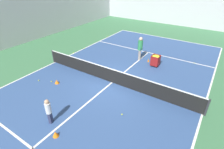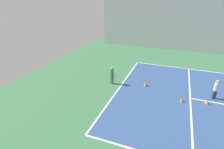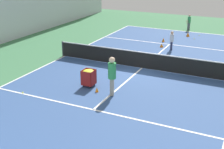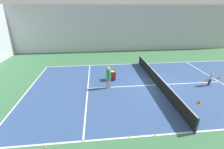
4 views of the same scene
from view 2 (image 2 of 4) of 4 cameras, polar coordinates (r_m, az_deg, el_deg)
line_baseline_near at (r=12.66m, az=2.84°, el=-3.76°), size 10.47×0.10×0.00m
line_service_near at (r=12.27m, az=24.18°, el=-7.09°), size 10.47×0.10×0.00m
player_near_baseline at (r=12.67m, az=0.03°, el=0.12°), size 0.36×0.62×1.34m
child_midcourt at (r=12.58m, az=30.83°, el=-3.87°), size 0.34×0.34×1.30m
training_cone_1 at (r=11.62m, az=21.90°, el=-7.64°), size 0.22×0.22×0.29m
training_cone_2 at (r=12.81m, az=10.97°, el=-3.02°), size 0.28×0.28×0.34m
training_cone_4 at (r=12.08m, az=28.70°, el=-7.86°), size 0.26×0.26×0.26m
tennis_ball_2 at (r=13.64m, az=8.95°, el=-1.73°), size 0.07×0.07×0.07m
tennis_ball_4 at (r=16.94m, az=16.80°, el=2.75°), size 0.07×0.07×0.07m
tennis_ball_8 at (r=12.55m, az=2.27°, el=-3.86°), size 0.07×0.07×0.07m
tennis_ball_9 at (r=13.37m, az=14.15°, el=-2.77°), size 0.07×0.07×0.07m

